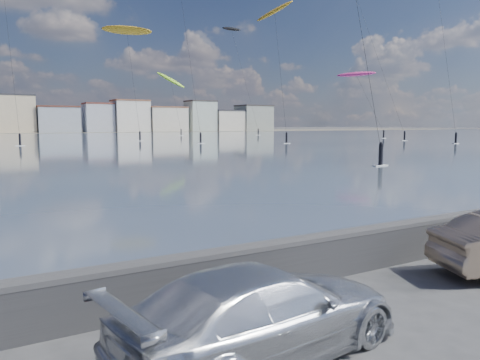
{
  "coord_description": "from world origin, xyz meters",
  "views": [
    {
      "loc": [
        -4.36,
        -5.25,
        3.5
      ],
      "look_at": [
        1.0,
        4.0,
        2.2
      ],
      "focal_mm": 35.0,
      "sensor_mm": 36.0,
      "label": 1
    }
  ],
  "objects": [
    {
      "name": "seawall",
      "position": [
        0.0,
        2.7,
        0.58
      ],
      "size": [
        400.0,
        0.36,
        1.08
      ],
      "color": "#28282B",
      "rests_on": "ground"
    },
    {
      "name": "ground",
      "position": [
        0.0,
        0.0,
        0.0
      ],
      "size": [
        700.0,
        700.0,
        0.0
      ],
      "primitive_type": "plane",
      "color": "#333335",
      "rests_on": "ground"
    },
    {
      "name": "car_silver",
      "position": [
        -0.72,
        0.36,
        0.7
      ],
      "size": [
        5.04,
        2.63,
        1.39
      ],
      "primitive_type": "imported",
      "rotation": [
        0.0,
        0.0,
        1.72
      ],
      "color": "silver",
      "rests_on": "ground"
    },
    {
      "name": "kitesurfer_16",
      "position": [
        25.2,
        92.37,
        22.37
      ],
      "size": [
        10.65,
        10.8,
        23.85
      ],
      "color": "#BF8C19",
      "rests_on": "ground"
    },
    {
      "name": "kitesurfer_8",
      "position": [
        67.81,
        124.58,
        32.01
      ],
      "size": [
        5.08,
        16.92,
        34.24
      ],
      "color": "black",
      "rests_on": "ground"
    },
    {
      "name": "kitesurfer_11",
      "position": [
        46.36,
        69.43,
        23.77
      ],
      "size": [
        6.66,
        12.4,
        26.49
      ],
      "color": "#BF8C19",
      "rests_on": "ground"
    },
    {
      "name": "kitesurfer_17",
      "position": [
        50.83,
        132.91,
        16.71
      ],
      "size": [
        9.05,
        18.61,
        19.89
      ],
      "color": "#8CD826",
      "rests_on": "ground"
    },
    {
      "name": "kitesurfer_5",
      "position": [
        79.77,
        82.49,
        15.48
      ],
      "size": [
        6.92,
        14.87,
        16.42
      ],
      "color": "#E5338C",
      "rests_on": "ground"
    }
  ]
}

